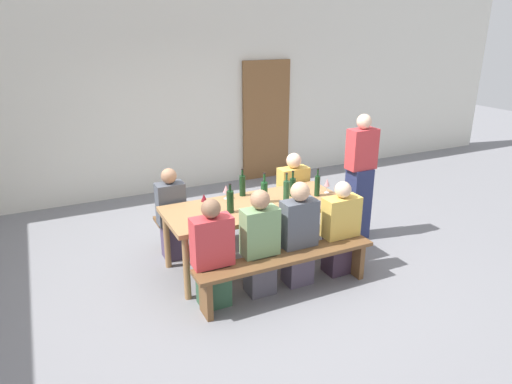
{
  "coord_description": "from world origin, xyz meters",
  "views": [
    {
      "loc": [
        -2.12,
        -4.38,
        2.67
      ],
      "look_at": [
        0.0,
        0.0,
        0.9
      ],
      "focal_mm": 32.38,
      "sensor_mm": 36.0,
      "label": 1
    }
  ],
  "objects_px": {
    "wine_glass_0": "(204,198)",
    "seated_guest_near_0": "(213,257)",
    "bench_near": "(287,263)",
    "wine_glass_2": "(226,189)",
    "wine_bottle_1": "(317,185)",
    "seated_guest_near_3": "(340,231)",
    "wine_bottle_4": "(264,192)",
    "standing_host": "(359,180)",
    "tasting_table": "(256,211)",
    "wine_bottle_3": "(230,201)",
    "bench_far": "(232,214)",
    "seated_guest_far_0": "(172,216)",
    "seated_guest_near_1": "(260,245)",
    "wooden_door": "(266,121)",
    "wine_bottle_0": "(242,185)",
    "wine_bottle_5": "(286,191)",
    "seated_guest_near_2": "(299,236)",
    "seated_guest_far_1": "(293,196)",
    "wine_bottle_2": "(293,187)"
  },
  "relations": [
    {
      "from": "wine_bottle_4",
      "to": "seated_guest_near_3",
      "type": "distance_m",
      "value": 0.96
    },
    {
      "from": "seated_guest_near_0",
      "to": "seated_guest_far_1",
      "type": "distance_m",
      "value": 1.95
    },
    {
      "from": "seated_guest_near_0",
      "to": "bench_far",
      "type": "bearing_deg",
      "value": -29.87
    },
    {
      "from": "wine_bottle_0",
      "to": "standing_host",
      "type": "relative_size",
      "value": 0.2
    },
    {
      "from": "bench_far",
      "to": "standing_host",
      "type": "distance_m",
      "value": 1.7
    },
    {
      "from": "wine_bottle_3",
      "to": "wine_bottle_4",
      "type": "relative_size",
      "value": 0.93
    },
    {
      "from": "wine_bottle_4",
      "to": "bench_near",
      "type": "bearing_deg",
      "value": -98.65
    },
    {
      "from": "seated_guest_near_0",
      "to": "seated_guest_near_2",
      "type": "xyz_separation_m",
      "value": [
        0.97,
        -0.0,
        0.02
      ]
    },
    {
      "from": "tasting_table",
      "to": "wine_bottle_3",
      "type": "xyz_separation_m",
      "value": [
        -0.35,
        -0.09,
        0.2
      ]
    },
    {
      "from": "tasting_table",
      "to": "wine_bottle_5",
      "type": "relative_size",
      "value": 6.01
    },
    {
      "from": "wine_bottle_5",
      "to": "wine_bottle_1",
      "type": "bearing_deg",
      "value": 2.0
    },
    {
      "from": "wine_glass_0",
      "to": "seated_guest_near_3",
      "type": "height_order",
      "value": "seated_guest_near_3"
    },
    {
      "from": "bench_far",
      "to": "wine_bottle_1",
      "type": "distance_m",
      "value": 1.22
    },
    {
      "from": "wine_glass_0",
      "to": "wine_glass_2",
      "type": "bearing_deg",
      "value": 22.96
    },
    {
      "from": "wine_glass_0",
      "to": "seated_guest_far_0",
      "type": "distance_m",
      "value": 0.58
    },
    {
      "from": "wine_bottle_3",
      "to": "seated_guest_near_3",
      "type": "bearing_deg",
      "value": -23.74
    },
    {
      "from": "wine_glass_0",
      "to": "seated_guest_near_0",
      "type": "height_order",
      "value": "seated_guest_near_0"
    },
    {
      "from": "wine_bottle_1",
      "to": "wine_bottle_5",
      "type": "xyz_separation_m",
      "value": [
        -0.43,
        -0.01,
        0.0
      ]
    },
    {
      "from": "seated_guest_near_3",
      "to": "standing_host",
      "type": "height_order",
      "value": "standing_host"
    },
    {
      "from": "bench_near",
      "to": "seated_guest_far_1",
      "type": "xyz_separation_m",
      "value": [
        0.82,
        1.31,
        0.17
      ]
    },
    {
      "from": "wine_bottle_0",
      "to": "seated_guest_far_1",
      "type": "relative_size",
      "value": 0.3
    },
    {
      "from": "wooden_door",
      "to": "tasting_table",
      "type": "distance_m",
      "value": 3.35
    },
    {
      "from": "tasting_table",
      "to": "seated_guest_near_3",
      "type": "height_order",
      "value": "seated_guest_near_3"
    },
    {
      "from": "seated_guest_near_0",
      "to": "seated_guest_near_3",
      "type": "xyz_separation_m",
      "value": [
        1.51,
        -0.0,
        -0.03
      ]
    },
    {
      "from": "bench_far",
      "to": "wine_bottle_3",
      "type": "xyz_separation_m",
      "value": [
        -0.35,
        -0.82,
        0.52
      ]
    },
    {
      "from": "wine_glass_0",
      "to": "standing_host",
      "type": "distance_m",
      "value": 2.07
    },
    {
      "from": "wine_glass_2",
      "to": "wine_bottle_1",
      "type": "bearing_deg",
      "value": -20.3
    },
    {
      "from": "wine_bottle_0",
      "to": "seated_guest_far_1",
      "type": "distance_m",
      "value": 0.95
    },
    {
      "from": "wine_bottle_3",
      "to": "wine_bottle_5",
      "type": "xyz_separation_m",
      "value": [
        0.7,
        0.02,
        0.0
      ]
    },
    {
      "from": "tasting_table",
      "to": "seated_guest_far_1",
      "type": "relative_size",
      "value": 1.87
    },
    {
      "from": "bench_near",
      "to": "standing_host",
      "type": "height_order",
      "value": "standing_host"
    },
    {
      "from": "seated_guest_near_2",
      "to": "tasting_table",
      "type": "bearing_deg",
      "value": 21.07
    },
    {
      "from": "tasting_table",
      "to": "wine_bottle_4",
      "type": "height_order",
      "value": "wine_bottle_4"
    },
    {
      "from": "seated_guest_near_0",
      "to": "seated_guest_far_0",
      "type": "distance_m",
      "value": 1.16
    },
    {
      "from": "seated_guest_near_0",
      "to": "seated_guest_near_1",
      "type": "distance_m",
      "value": 0.52
    },
    {
      "from": "seated_guest_far_0",
      "to": "standing_host",
      "type": "relative_size",
      "value": 0.69
    },
    {
      "from": "wine_glass_2",
      "to": "seated_guest_near_3",
      "type": "relative_size",
      "value": 0.15
    },
    {
      "from": "wine_bottle_1",
      "to": "wine_glass_2",
      "type": "height_order",
      "value": "wine_bottle_1"
    },
    {
      "from": "wine_bottle_2",
      "to": "wine_bottle_5",
      "type": "height_order",
      "value": "wine_bottle_5"
    },
    {
      "from": "wooden_door",
      "to": "wine_bottle_1",
      "type": "distance_m",
      "value": 3.09
    },
    {
      "from": "bench_near",
      "to": "seated_guest_far_0",
      "type": "xyz_separation_m",
      "value": [
        -0.83,
        1.31,
        0.18
      ]
    },
    {
      "from": "wine_bottle_0",
      "to": "wine_glass_0",
      "type": "bearing_deg",
      "value": -164.32
    },
    {
      "from": "tasting_table",
      "to": "seated_guest_near_0",
      "type": "xyz_separation_m",
      "value": [
        -0.75,
        -0.58,
        -0.14
      ]
    },
    {
      "from": "bench_far",
      "to": "seated_guest_near_0",
      "type": "distance_m",
      "value": 1.52
    },
    {
      "from": "wine_bottle_0",
      "to": "wine_bottle_1",
      "type": "height_order",
      "value": "wine_bottle_1"
    },
    {
      "from": "seated_guest_near_2",
      "to": "seated_guest_near_0",
      "type": "bearing_deg",
      "value": 90.0
    },
    {
      "from": "bench_far",
      "to": "wooden_door",
      "type": "bearing_deg",
      "value": 53.59
    },
    {
      "from": "wooden_door",
      "to": "seated_guest_near_2",
      "type": "bearing_deg",
      "value": -111.67
    },
    {
      "from": "wooden_door",
      "to": "seated_guest_far_0",
      "type": "height_order",
      "value": "wooden_door"
    },
    {
      "from": "bench_near",
      "to": "seated_guest_near_0",
      "type": "relative_size",
      "value": 1.74
    }
  ]
}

